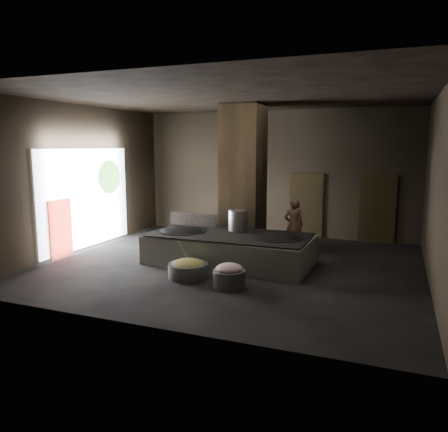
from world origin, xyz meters
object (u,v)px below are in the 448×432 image
at_px(meat_basin, 229,279).
at_px(stock_pot, 238,220).
at_px(wok_left, 182,233).
at_px(veg_basin, 188,271).
at_px(wok_right, 277,240).
at_px(cook, 293,226).
at_px(hearth_platform, 229,250).

bearing_deg(meat_basin, stock_pot, 105.58).
relative_size(wok_left, veg_basin, 1.43).
bearing_deg(wok_right, meat_basin, -106.46).
relative_size(stock_pot, veg_basin, 0.59).
height_order(wok_left, meat_basin, wok_left).
relative_size(cook, veg_basin, 1.67).
bearing_deg(cook, hearth_platform, 31.08).
relative_size(hearth_platform, cook, 2.71).
xyz_separation_m(hearth_platform, wok_right, (1.35, 0.05, 0.36)).
bearing_deg(hearth_platform, cook, 56.57).
relative_size(hearth_platform, meat_basin, 5.97).
height_order(wok_left, cook, cook).
height_order(cook, veg_basin, cook).
bearing_deg(stock_pot, veg_basin, -103.06).
bearing_deg(wok_right, stock_pot, 158.96).
bearing_deg(stock_pot, wok_right, -21.04).
xyz_separation_m(stock_pot, meat_basin, (0.70, -2.52, -0.92)).
relative_size(wok_right, meat_basin, 1.75).
distance_m(wok_left, stock_pot, 1.66).
relative_size(wok_right, stock_pot, 2.25).
bearing_deg(hearth_platform, meat_basin, -67.77).
bearing_deg(veg_basin, meat_basin, -15.24).
xyz_separation_m(hearth_platform, cook, (1.36, 1.95, 0.44)).
height_order(stock_pot, cook, cook).
xyz_separation_m(wok_left, meat_basin, (2.20, -1.92, -0.54)).
bearing_deg(wok_left, veg_basin, -58.06).
bearing_deg(meat_basin, cook, 81.27).
height_order(hearth_platform, veg_basin, hearth_platform).
distance_m(hearth_platform, stock_pot, 0.92).
distance_m(wok_right, cook, 1.91).
xyz_separation_m(wok_right, meat_basin, (-0.60, -2.02, -0.54)).
xyz_separation_m(hearth_platform, veg_basin, (-0.46, -1.64, -0.21)).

